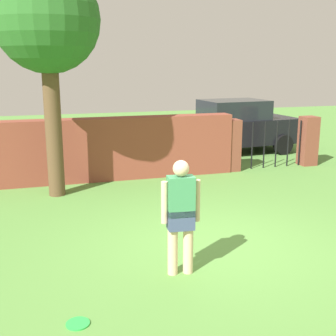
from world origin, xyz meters
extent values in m
plane|color=#568C3D|center=(0.00, 0.00, 0.00)|extent=(40.00, 40.00, 0.00)
cube|color=brown|center=(-1.50, 4.65, 0.78)|extent=(7.42, 0.50, 1.56)
cylinder|color=brown|center=(-2.37, 3.61, 1.57)|extent=(0.36, 0.36, 3.14)
sphere|color=#286023|center=(-2.37, 3.61, 3.74)|extent=(2.19, 2.19, 2.19)
cylinder|color=beige|center=(-0.81, -0.79, 0.42)|extent=(0.14, 0.14, 0.85)
cylinder|color=beige|center=(-1.03, -0.76, 0.42)|extent=(0.14, 0.14, 0.85)
cube|color=#3F4C72|center=(-0.92, -0.78, 0.80)|extent=(0.38, 0.25, 0.28)
cube|color=#3F8C59|center=(-0.92, -0.78, 1.12)|extent=(0.38, 0.25, 0.55)
sphere|color=beige|center=(-0.92, -0.78, 1.51)|extent=(0.22, 0.22, 0.22)
cylinder|color=beige|center=(-0.69, -0.80, 1.05)|extent=(0.09, 0.09, 0.58)
cylinder|color=beige|center=(-1.14, -0.75, 1.05)|extent=(0.09, 0.09, 0.58)
cube|color=brown|center=(2.31, 4.65, 0.70)|extent=(0.44, 0.44, 1.40)
cube|color=brown|center=(4.72, 4.65, 0.70)|extent=(0.44, 0.44, 1.40)
cylinder|color=black|center=(2.58, 4.65, 0.65)|extent=(0.04, 0.04, 1.30)
cylinder|color=black|center=(2.95, 4.65, 0.65)|extent=(0.04, 0.04, 1.30)
cylinder|color=black|center=(3.33, 4.65, 0.65)|extent=(0.04, 0.04, 1.30)
cylinder|color=black|center=(3.70, 4.65, 0.65)|extent=(0.04, 0.04, 1.30)
cylinder|color=black|center=(4.08, 4.65, 0.65)|extent=(0.04, 0.04, 1.30)
cylinder|color=black|center=(4.45, 4.65, 0.65)|extent=(0.04, 0.04, 1.30)
cube|color=black|center=(3.41, 6.89, 0.72)|extent=(4.33, 2.05, 0.80)
cube|color=#1E2328|center=(3.41, 6.89, 1.42)|extent=(2.12, 1.66, 0.60)
cylinder|color=black|center=(2.12, 5.92, 0.32)|extent=(0.66, 0.27, 0.64)
cylinder|color=black|center=(1.98, 7.62, 0.32)|extent=(0.66, 0.27, 0.64)
cylinder|color=black|center=(4.84, 6.16, 0.32)|extent=(0.66, 0.27, 0.64)
cylinder|color=black|center=(4.70, 7.85, 0.32)|extent=(0.66, 0.27, 0.64)
cylinder|color=green|center=(-2.42, -1.64, 0.01)|extent=(0.27, 0.27, 0.02)
camera|label=1|loc=(-2.72, -6.19, 2.87)|focal=47.32mm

